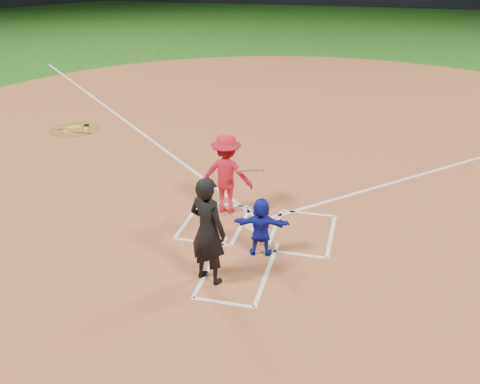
% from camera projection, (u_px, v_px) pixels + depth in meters
% --- Properties ---
extents(ground, '(120.00, 120.00, 0.00)m').
position_uv_depth(ground, '(258.00, 227.00, 11.65)').
color(ground, '#1C5415').
rests_on(ground, ground).
extents(home_plate_dirt, '(28.00, 28.00, 0.01)m').
position_uv_depth(home_plate_dirt, '(298.00, 139.00, 16.93)').
color(home_plate_dirt, '#995232').
rests_on(home_plate_dirt, ground).
extents(home_plate, '(0.60, 0.60, 0.02)m').
position_uv_depth(home_plate, '(258.00, 227.00, 11.64)').
color(home_plate, silver).
rests_on(home_plate, home_plate_dirt).
extents(on_deck_circle, '(1.70, 1.70, 0.01)m').
position_uv_depth(on_deck_circle, '(75.00, 129.00, 17.83)').
color(on_deck_circle, brown).
rests_on(on_deck_circle, home_plate_dirt).
extents(on_deck_logo, '(0.80, 0.80, 0.00)m').
position_uv_depth(on_deck_logo, '(75.00, 129.00, 17.83)').
color(on_deck_logo, gold).
rests_on(on_deck_logo, on_deck_circle).
extents(on_deck_bat_a, '(0.45, 0.77, 0.06)m').
position_uv_depth(on_deck_bat_a, '(83.00, 126.00, 18.00)').
color(on_deck_bat_a, olive).
rests_on(on_deck_bat_a, on_deck_circle).
extents(on_deck_bat_b, '(0.83, 0.27, 0.06)m').
position_uv_depth(on_deck_bat_b, '(68.00, 128.00, 17.77)').
color(on_deck_bat_b, '#9B6839').
rests_on(on_deck_bat_b, on_deck_circle).
extents(on_deck_bat_c, '(0.84, 0.07, 0.06)m').
position_uv_depth(on_deck_bat_c, '(78.00, 131.00, 17.48)').
color(on_deck_bat_c, olive).
rests_on(on_deck_bat_c, on_deck_circle).
extents(bat_weight_donut, '(0.19, 0.19, 0.05)m').
position_uv_depth(bat_weight_donut, '(86.00, 125.00, 18.13)').
color(bat_weight_donut, black).
rests_on(bat_weight_donut, on_deck_circle).
extents(catcher, '(1.15, 0.49, 1.20)m').
position_uv_depth(catcher, '(261.00, 227.00, 10.40)').
color(catcher, '#141DA6').
rests_on(catcher, home_plate_dirt).
extents(umpire, '(0.87, 0.73, 2.03)m').
position_uv_depth(umpire, '(208.00, 230.00, 9.41)').
color(umpire, black).
rests_on(umpire, home_plate_dirt).
extents(chalk_markings, '(28.35, 17.32, 0.01)m').
position_uv_depth(chalk_markings, '(295.00, 146.00, 16.30)').
color(chalk_markings, white).
rests_on(chalk_markings, home_plate_dirt).
extents(batter_at_plate, '(1.45, 0.88, 1.84)m').
position_uv_depth(batter_at_plate, '(227.00, 174.00, 11.98)').
color(batter_at_plate, red).
rests_on(batter_at_plate, home_plate_dirt).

